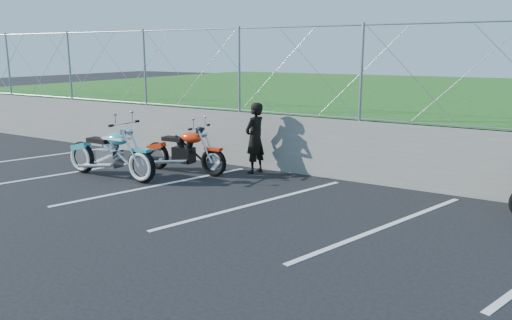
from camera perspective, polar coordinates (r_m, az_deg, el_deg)
The scene contains 8 objects.
ground at distance 8.40m, azimuth -3.36°, elevation -6.69°, with size 90.00×90.00×0.00m, color black.
retaining_wall at distance 11.20m, azimuth 6.75°, elevation 1.53°, with size 30.00×0.22×1.30m, color slate.
grass_field at distance 20.64m, azimuth 18.38°, elevation 5.95°, with size 30.00×20.00×1.30m, color #1A5115.
chain_link_fence at distance 11.01m, azimuth 6.97°, elevation 10.00°, with size 28.00×0.03×2.00m.
parking_lines at distance 8.67m, azimuth 7.03°, elevation -6.12°, with size 18.29×4.31×0.01m.
cruiser_turquoise at distance 11.32m, azimuth -16.19°, elevation 0.50°, with size 2.54×0.80×1.26m.
naked_orange at distance 11.47m, azimuth -8.06°, elevation 0.84°, with size 2.21×0.75×1.10m.
person_standing at distance 11.31m, azimuth -0.13°, elevation 2.53°, with size 0.59×0.39×1.61m, color black.
Camera 1 is at (4.51, -6.54, 2.75)m, focal length 35.00 mm.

